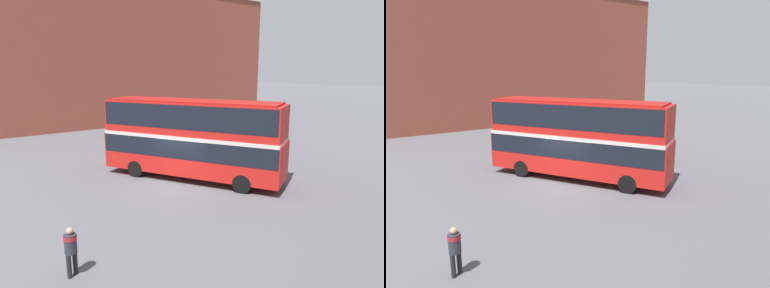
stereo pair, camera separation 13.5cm
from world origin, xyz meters
The scene contains 6 objects.
ground_plane centered at (0.00, 0.00, 0.00)m, with size 240.00×240.00×0.00m, color #5B5B60.
building_row_left centered at (-25.75, 9.08, 7.86)m, with size 11.80×36.09×15.70m.
double_decker_bus centered at (-0.52, 1.43, 2.59)m, with size 10.32×7.26×4.53m.
pedestrian_foreground centered at (5.18, -7.15, 0.98)m, with size 0.52×0.52×1.59m.
parked_car_kerb_far centered at (-10.02, 14.37, 0.75)m, with size 4.27×2.24×1.47m.
no_entry_sign centered at (-7.01, -0.31, 1.68)m, with size 0.69×0.08×2.46m.
Camera 2 is at (15.02, -9.54, 6.19)m, focal length 32.00 mm.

